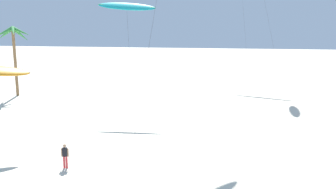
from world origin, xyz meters
TOP-DOWN VIEW (x-y plane):
  - palm_tree_2 at (-25.04, 42.58)m, footprint 5.10×4.44m
  - flying_kite_4 at (-7.98, 37.22)m, footprint 6.44×4.83m
  - person_near_left at (-7.28, 20.19)m, footprint 0.51×0.24m

SIDE VIEW (x-z plane):
  - person_near_left at x=-7.28m, z-range 0.08..1.73m
  - palm_tree_2 at x=-25.04m, z-range 2.91..12.11m
  - flying_kite_4 at x=-7.98m, z-range 5.28..17.23m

